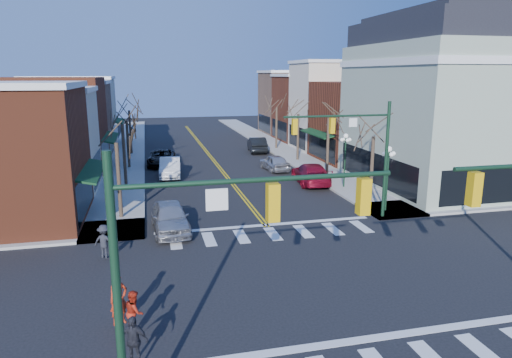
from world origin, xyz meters
TOP-DOWN VIEW (x-y plane):
  - ground at (0.00, 0.00)m, footprint 160.00×160.00m
  - sidewalk_left at (-8.75, 20.00)m, footprint 3.50×70.00m
  - sidewalk_right at (8.75, 20.00)m, footprint 3.50×70.00m
  - bldg_left_stucco_a at (-15.50, 19.50)m, footprint 10.00×7.00m
  - bldg_left_brick_b at (-15.50, 27.50)m, footprint 10.00×9.00m
  - bldg_left_tan at (-15.50, 35.75)m, footprint 10.00×7.50m
  - bldg_left_stucco_b at (-15.50, 43.50)m, footprint 10.00×8.00m
  - bldg_right_brick_a at (15.50, 25.75)m, footprint 10.00×8.50m
  - bldg_right_stucco at (15.50, 33.50)m, footprint 10.00×7.00m
  - bldg_right_brick_b at (15.50, 41.00)m, footprint 10.00×8.00m
  - bldg_right_tan at (15.50, 49.00)m, footprint 10.00×8.00m
  - victorian_corner at (16.50, 14.50)m, footprint 12.25×14.25m
  - traffic_mast_near_left at (-5.55, -7.40)m, footprint 6.60×0.28m
  - traffic_mast_far_right at (5.55, 7.40)m, footprint 6.60×0.28m
  - lamppost_corner at (8.20, 8.50)m, footprint 0.36×0.36m
  - lamppost_midblock at (8.20, 15.00)m, footprint 0.36×0.36m
  - tree_left_a at (-8.40, 11.00)m, footprint 0.24×0.24m
  - tree_left_b at (-8.40, 19.00)m, footprint 0.24×0.24m
  - tree_left_c at (-8.40, 27.00)m, footprint 0.24×0.24m
  - tree_left_d at (-8.40, 35.00)m, footprint 0.24×0.24m
  - tree_right_a at (8.40, 11.00)m, footprint 0.24×0.24m
  - tree_right_b at (8.40, 19.00)m, footprint 0.24×0.24m
  - tree_right_c at (8.40, 27.00)m, footprint 0.24×0.24m
  - tree_right_d at (8.40, 35.00)m, footprint 0.24×0.24m
  - car_left_near at (-5.55, 8.00)m, footprint 2.20×5.00m
  - car_left_mid at (-4.80, 22.45)m, footprint 2.07×5.10m
  - car_left_far at (-5.35, 27.88)m, footprint 3.03×5.63m
  - car_right_near at (6.26, 17.18)m, footprint 2.98×6.01m
  - car_right_mid at (4.80, 22.97)m, footprint 2.18×4.54m
  - car_right_far at (5.66, 33.41)m, footprint 2.38×5.37m
  - pedestrian_red_a at (-7.84, -1.89)m, footprint 0.81×0.74m
  - pedestrian_red_b at (-7.30, -2.57)m, footprint 0.63×0.78m
  - pedestrian_dark_a at (-7.30, -4.41)m, footprint 1.01×0.66m
  - pedestrian_dark_b at (-8.83, 4.45)m, footprint 1.22×0.99m

SIDE VIEW (x-z plane):
  - ground at x=0.00m, z-range 0.00..0.00m
  - sidewalk_left at x=-8.75m, z-range 0.00..0.15m
  - sidewalk_right at x=8.75m, z-range 0.00..0.15m
  - car_right_mid at x=4.80m, z-range 0.00..1.50m
  - car_left_far at x=-5.35m, z-range 0.00..1.50m
  - car_left_mid at x=-4.80m, z-range 0.00..1.64m
  - car_left_near at x=-5.55m, z-range 0.00..1.68m
  - car_right_near at x=6.26m, z-range 0.00..1.68m
  - car_right_far at x=5.66m, z-range 0.00..1.71m
  - pedestrian_red_b at x=-7.30m, z-range 0.15..1.67m
  - pedestrian_dark_a at x=-7.30m, z-range 0.15..1.75m
  - pedestrian_dark_b at x=-8.83m, z-range 0.15..1.80m
  - pedestrian_red_a at x=-7.84m, z-range 0.15..2.00m
  - tree_left_c at x=-8.40m, z-range 0.00..4.55m
  - tree_right_a at x=8.40m, z-range 0.00..4.62m
  - tree_left_a at x=-8.40m, z-range 0.00..4.76m
  - tree_right_c at x=8.40m, z-range 0.00..4.83m
  - tree_left_d at x=-8.40m, z-range 0.00..4.90m
  - tree_right_d at x=8.40m, z-range 0.00..4.97m
  - tree_left_b at x=-8.40m, z-range 0.00..5.04m
  - tree_right_b at x=8.40m, z-range 0.00..5.18m
  - lamppost_corner at x=8.20m, z-range 0.80..5.13m
  - lamppost_midblock at x=8.20m, z-range 0.80..5.13m
  - bldg_left_stucco_a at x=-15.50m, z-range 0.00..7.50m
  - bldg_left_tan at x=-15.50m, z-range 0.00..7.80m
  - bldg_right_brick_a at x=15.50m, z-range 0.00..8.00m
  - bldg_left_stucco_b at x=-15.50m, z-range 0.00..8.20m
  - bldg_left_brick_b at x=-15.50m, z-range 0.00..8.50m
  - bldg_right_brick_b at x=15.50m, z-range 0.00..8.50m
  - bldg_right_tan at x=15.50m, z-range 0.00..9.00m
  - traffic_mast_near_left at x=-5.55m, z-range 1.11..8.31m
  - traffic_mast_far_right at x=5.55m, z-range 1.11..8.31m
  - bldg_right_stucco at x=15.50m, z-range 0.00..10.00m
  - victorian_corner at x=16.50m, z-range 0.01..13.31m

